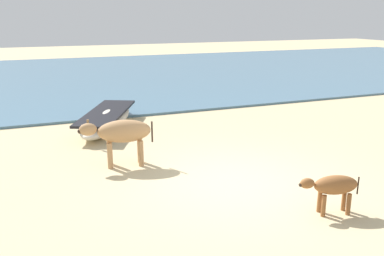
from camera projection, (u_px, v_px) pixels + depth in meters
ground at (234, 183)px, 8.37m from camera, size 80.00×80.00×0.00m
sea_water at (102, 75)px, 22.84m from camera, size 60.00×20.00×0.08m
fishing_boat_0 at (107, 119)px, 12.31m from camera, size 2.60×3.94×0.72m
calf_far_brown at (333, 186)px, 6.95m from camera, size 1.06×0.49×0.70m
cow_second_adult_tan at (122, 133)px, 9.13m from camera, size 1.64×0.65×1.07m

